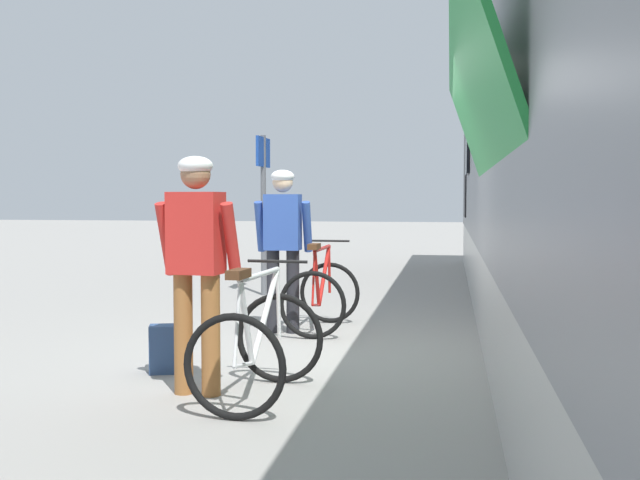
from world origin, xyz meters
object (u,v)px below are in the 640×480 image
bicycle_far_red (321,294)px  platform_sign_post (263,187)px  cyclist_far_in_blue (283,236)px  backpack_on_platform (167,349)px  cyclist_near_in_red (196,253)px  bicycle_near_white (259,345)px  train_car (626,149)px

bicycle_far_red → platform_sign_post: size_ratio=0.45×
cyclist_far_in_blue → platform_sign_post: bearing=108.3°
backpack_on_platform → platform_sign_post: bearing=76.7°
platform_sign_post → cyclist_near_in_red: bearing=-80.5°
cyclist_far_in_blue → bicycle_far_red: bearing=25.3°
backpack_on_platform → bicycle_near_white: bearing=-53.4°
bicycle_far_red → backpack_on_platform: bicycle_far_red is taller
cyclist_far_in_blue → backpack_on_platform: bearing=-105.4°
train_car → backpack_on_platform: train_car is taller
bicycle_near_white → backpack_on_platform: bicycle_near_white is taller
cyclist_near_in_red → cyclist_far_in_blue: bearing=88.7°
cyclist_far_in_blue → backpack_on_platform: (-0.54, -1.97, -0.85)m
cyclist_near_in_red → bicycle_far_red: (0.45, 2.76, -0.65)m
train_car → platform_sign_post: 5.27m
cyclist_near_in_red → cyclist_far_in_blue: same height
cyclist_far_in_blue → bicycle_near_white: bearing=-80.8°
cyclist_near_in_red → bicycle_far_red: 2.88m
bicycle_near_white → cyclist_near_in_red: bearing=171.5°
cyclist_near_in_red → platform_sign_post: size_ratio=0.73×
platform_sign_post → cyclist_far_in_blue: bearing=-71.7°
bicycle_near_white → backpack_on_platform: (-0.97, 0.68, -0.20)m
cyclist_far_in_blue → platform_sign_post: 3.20m
bicycle_far_red → backpack_on_platform: (-0.93, -2.16, -0.20)m
cyclist_far_in_blue → backpack_on_platform: 2.22m
bicycle_near_white → cyclist_far_in_blue: bearing=99.2°
cyclist_far_in_blue → backpack_on_platform: size_ratio=4.40×
cyclist_far_in_blue → bicycle_far_red: size_ratio=1.63×
cyclist_near_in_red → bicycle_near_white: (0.49, -0.07, -0.65)m
backpack_on_platform → platform_sign_post: 5.18m
bicycle_near_white → platform_sign_post: (-1.42, 5.64, 1.22)m
cyclist_near_in_red → backpack_on_platform: size_ratio=4.40×
bicycle_far_red → backpack_on_platform: size_ratio=2.70×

